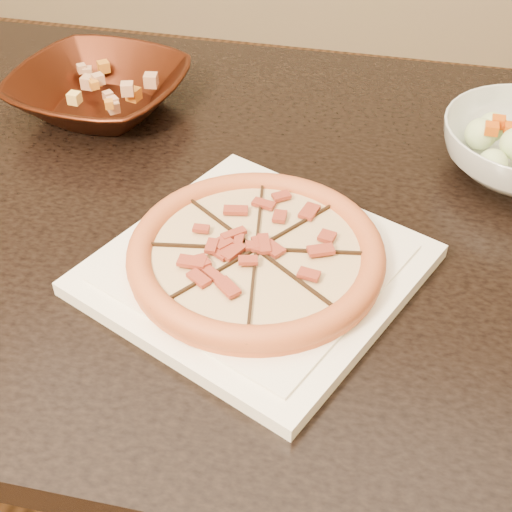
% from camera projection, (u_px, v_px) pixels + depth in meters
% --- Properties ---
extents(floor, '(4.00, 4.00, 0.02)m').
position_uv_depth(floor, '(166.00, 460.00, 1.51)').
color(floor, brown).
rests_on(floor, ground).
extents(dining_table, '(1.42, 0.92, 0.75)m').
position_uv_depth(dining_table, '(230.00, 253.00, 1.01)').
color(dining_table, black).
rests_on(dining_table, floor).
extents(plate, '(0.43, 0.43, 0.02)m').
position_uv_depth(plate, '(256.00, 269.00, 0.83)').
color(plate, white).
rests_on(plate, dining_table).
extents(pizza, '(0.29, 0.29, 0.03)m').
position_uv_depth(pizza, '(256.00, 253.00, 0.81)').
color(pizza, '#E16C3D').
rests_on(pizza, plate).
extents(bronze_bowl, '(0.29, 0.29, 0.06)m').
position_uv_depth(bronze_bowl, '(100.00, 91.00, 1.10)').
color(bronze_bowl, '#401A0D').
rests_on(bronze_bowl, dining_table).
extents(mixed_dish, '(0.09, 0.12, 0.03)m').
position_uv_depth(mixed_dish, '(94.00, 64.00, 1.07)').
color(mixed_dish, tan).
rests_on(mixed_dish, bronze_bowl).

